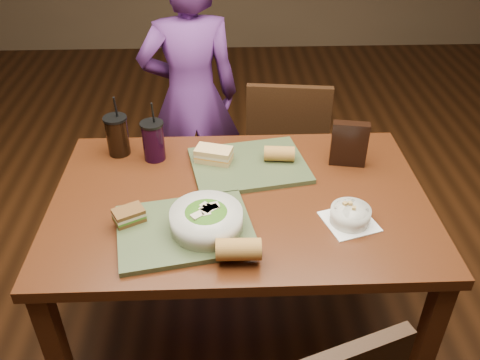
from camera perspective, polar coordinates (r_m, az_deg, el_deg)
name	(u,v)px	position (r m, az deg, el deg)	size (l,w,h in m)	color
ground	(240,336)	(2.29, 0.00, -17.07)	(6.00, 6.00, 0.00)	#381C0B
dining_table	(240,217)	(1.82, 0.00, -4.15)	(1.30, 0.85, 0.75)	#46200E
chair_far	(284,151)	(2.52, 4.91, 3.22)	(0.42, 0.43, 0.88)	black
diner	(191,98)	(2.60, -5.53, 9.17)	(0.50, 0.33, 1.37)	#5C2A75
tray_near	(185,229)	(1.62, -6.20, -5.55)	(0.42, 0.32, 0.02)	#3B472A
tray_far	(249,165)	(1.91, 1.01, 1.66)	(0.42, 0.32, 0.02)	#3B472A
salad_bowl	(206,219)	(1.58, -3.80, -4.35)	(0.23, 0.23, 0.08)	silver
soup_bowl	(350,215)	(1.67, 12.28, -3.86)	(0.20, 0.20, 0.06)	white
sandwich_near	(129,215)	(1.66, -12.37, -3.89)	(0.11, 0.10, 0.04)	#593819
sandwich_far	(214,155)	(1.91, -2.97, 2.87)	(0.15, 0.11, 0.05)	tan
baguette_near	(238,249)	(1.48, -0.17, -7.79)	(0.07, 0.07, 0.13)	#AD7533
baguette_far	(279,154)	(1.92, 4.43, 2.98)	(0.06, 0.06, 0.11)	#AD7533
cup_cola	(117,135)	(2.02, -13.61, 4.91)	(0.09, 0.09, 0.25)	black
cup_berry	(153,141)	(1.96, -9.70, 4.38)	(0.09, 0.09, 0.24)	black
chip_bag	(349,144)	(1.93, 12.15, 3.97)	(0.13, 0.04, 0.17)	black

